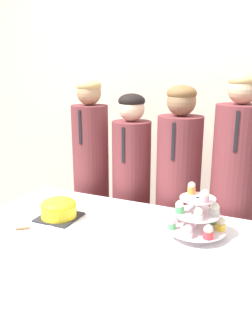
# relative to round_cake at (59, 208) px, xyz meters

# --- Properties ---
(wall_back) EXTENTS (9.00, 0.06, 2.70)m
(wall_back) POSITION_rel_round_cake_xyz_m (0.33, 1.26, 0.53)
(wall_back) COLOR beige
(wall_back) RESTS_ON ground_plane
(table) EXTENTS (1.47, 0.71, 0.76)m
(table) POSITION_rel_round_cake_xyz_m (0.33, 0.04, -0.44)
(table) COLOR white
(table) RESTS_ON ground_plane
(round_cake) EXTENTS (0.21, 0.21, 0.12)m
(round_cake) POSITION_rel_round_cake_xyz_m (0.00, 0.00, 0.00)
(round_cake) COLOR #232328
(round_cake) RESTS_ON table
(cake_knife) EXTENTS (0.19, 0.16, 0.01)m
(cake_knife) POSITION_rel_round_cake_xyz_m (-0.06, -0.17, -0.06)
(cake_knife) COLOR silver
(cake_knife) RESTS_ON table
(cupcake_stand) EXTENTS (0.29, 0.29, 0.26)m
(cupcake_stand) POSITION_rel_round_cake_xyz_m (0.74, 0.10, 0.05)
(cupcake_stand) COLOR silver
(cupcake_stand) RESTS_ON table
(student_0) EXTENTS (0.25, 0.25, 1.49)m
(student_0) POSITION_rel_round_cake_xyz_m (-0.14, 0.60, -0.11)
(student_0) COLOR brown
(student_0) RESTS_ON ground_plane
(student_1) EXTENTS (0.26, 0.26, 1.40)m
(student_1) POSITION_rel_round_cake_xyz_m (0.17, 0.60, -0.15)
(student_1) COLOR brown
(student_1) RESTS_ON ground_plane
(student_2) EXTENTS (0.28, 0.28, 1.46)m
(student_2) POSITION_rel_round_cake_xyz_m (0.49, 0.60, -0.13)
(student_2) COLOR brown
(student_2) RESTS_ON ground_plane
(student_3) EXTENTS (0.29, 0.29, 1.54)m
(student_3) POSITION_rel_round_cake_xyz_m (0.84, 0.60, -0.09)
(student_3) COLOR brown
(student_3) RESTS_ON ground_plane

